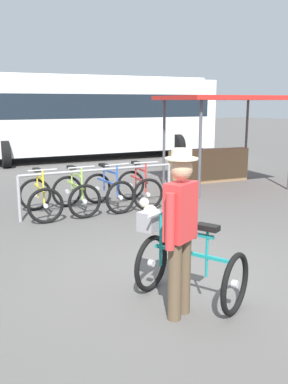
# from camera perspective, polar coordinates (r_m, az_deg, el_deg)

# --- Properties ---
(ground_plane) EXTENTS (80.00, 80.00, 0.00)m
(ground_plane) POSITION_cam_1_polar(r_m,az_deg,el_deg) (5.42, 4.52, -11.42)
(ground_plane) COLOR #514F4C
(bike_rack_rail) EXTENTS (3.20, 0.28, 0.88)m
(bike_rack_rail) POSITION_cam_1_polar(r_m,az_deg,el_deg) (8.34, -5.98, 1.74)
(bike_rack_rail) COLOR #99999E
(bike_rack_rail) RESTS_ON ground
(racked_bike_yellow) EXTENTS (0.78, 1.15, 0.97)m
(racked_bike_yellow) POSITION_cam_1_polar(r_m,az_deg,el_deg) (8.24, -13.90, -0.78)
(racked_bike_yellow) COLOR black
(racked_bike_yellow) RESTS_ON ground
(racked_bike_lime) EXTENTS (0.70, 1.12, 0.97)m
(racked_bike_lime) POSITION_cam_1_polar(r_m,az_deg,el_deg) (8.42, -9.27, -0.31)
(racked_bike_lime) COLOR black
(racked_bike_lime) RESTS_ON ground
(racked_bike_blue) EXTENTS (0.69, 1.11, 0.97)m
(racked_bike_blue) POSITION_cam_1_polar(r_m,az_deg,el_deg) (8.65, -4.85, 0.14)
(racked_bike_blue) COLOR black
(racked_bike_blue) RESTS_ON ground
(racked_bike_red) EXTENTS (0.82, 1.17, 0.97)m
(racked_bike_red) POSITION_cam_1_polar(r_m,az_deg,el_deg) (8.93, -0.69, 0.56)
(racked_bike_red) COLOR black
(racked_bike_red) RESTS_ON ground
(featured_bicycle) EXTENTS (1.06, 1.26, 1.09)m
(featured_bicycle) POSITION_cam_1_polar(r_m,az_deg,el_deg) (4.70, 5.03, -8.79)
(featured_bicycle) COLOR black
(featured_bicycle) RESTS_ON ground
(person_with_featured_bike) EXTENTS (0.50, 0.32, 1.72)m
(person_with_featured_bike) POSITION_cam_1_polar(r_m,az_deg,el_deg) (4.18, 4.95, -4.78)
(person_with_featured_bike) COLOR brown
(person_with_featured_bike) RESTS_ON ground
(bus_distant) EXTENTS (10.21, 4.08, 3.08)m
(bus_distant) POSITION_cam_1_polar(r_m,az_deg,el_deg) (16.50, -7.66, 10.59)
(bus_distant) COLOR silver
(bus_distant) RESTS_ON ground
(market_stall) EXTENTS (3.37, 2.68, 2.30)m
(market_stall) POSITION_cam_1_polar(r_m,az_deg,el_deg) (11.15, 10.10, 8.03)
(market_stall) COLOR #4C4C51
(market_stall) RESTS_ON ground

